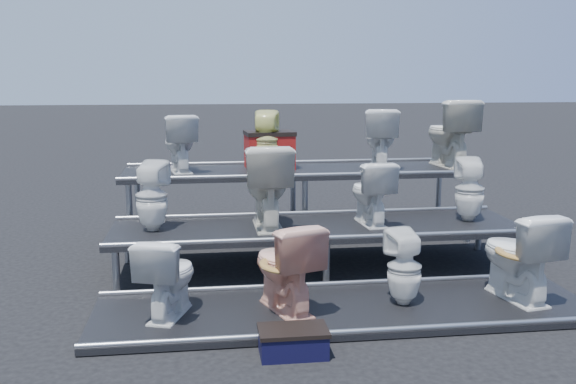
{
  "coord_description": "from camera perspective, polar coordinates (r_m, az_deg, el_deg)",
  "views": [
    {
      "loc": [
        -1.17,
        -6.34,
        1.98
      ],
      "look_at": [
        -0.29,
        0.1,
        0.8
      ],
      "focal_mm": 40.0,
      "sensor_mm": 36.0,
      "label": 1
    }
  ],
  "objects": [
    {
      "name": "step_stool",
      "position": [
        4.73,
        0.46,
        -13.33
      ],
      "size": [
        0.48,
        0.29,
        0.17
      ],
      "primitive_type": "cube",
      "rotation": [
        0.0,
        0.0,
        -0.0
      ],
      "color": "black",
      "rests_on": "ground"
    },
    {
      "name": "toilet_11",
      "position": [
        8.27,
        14.16,
        5.11
      ],
      "size": [
        0.53,
        0.85,
        0.84
      ],
      "primitive_type": "imported",
      "rotation": [
        0.0,
        0.0,
        3.22
      ],
      "color": "beige",
      "rests_on": "tier_back"
    },
    {
      "name": "toilet_7",
      "position": [
        7.03,
        15.85,
        0.22
      ],
      "size": [
        0.35,
        0.36,
        0.68
      ],
      "primitive_type": "imported",
      "rotation": [
        0.0,
        0.0,
        2.98
      ],
      "color": "white",
      "rests_on": "tier_mid"
    },
    {
      "name": "toilet_9",
      "position": [
        7.72,
        -1.99,
        4.62
      ],
      "size": [
        0.38,
        0.39,
        0.72
      ],
      "primitive_type": "imported",
      "rotation": [
        0.0,
        0.0,
        2.94
      ],
      "color": "#F0F091",
      "rests_on": "tier_back"
    },
    {
      "name": "toilet_1",
      "position": [
        5.31,
        -0.26,
        -6.57
      ],
      "size": [
        0.64,
        0.84,
        0.76
      ],
      "primitive_type": "imported",
      "rotation": [
        0.0,
        0.0,
        3.47
      ],
      "color": "#E8A48B",
      "rests_on": "tier_front"
    },
    {
      "name": "toilet_2",
      "position": [
        5.55,
        10.29,
        -6.6
      ],
      "size": [
        0.33,
        0.34,
        0.65
      ],
      "primitive_type": "imported",
      "rotation": [
        0.0,
        0.0,
        3.29
      ],
      "color": "white",
      "rests_on": "tier_front"
    },
    {
      "name": "toilet_3",
      "position": [
        5.92,
        19.75,
        -5.27
      ],
      "size": [
        0.57,
        0.84,
        0.79
      ],
      "primitive_type": "imported",
      "rotation": [
        0.0,
        0.0,
        3.31
      ],
      "color": "white",
      "rests_on": "tier_front"
    },
    {
      "name": "red_crate",
      "position": [
        7.87,
        -1.67,
        3.6
      ],
      "size": [
        0.6,
        0.49,
        0.41
      ],
      "primitive_type": "cube",
      "rotation": [
        0.0,
        0.0,
        0.07
      ],
      "color": "maroon",
      "rests_on": "tier_back"
    },
    {
      "name": "toilet_6",
      "position": [
        6.68,
        7.36,
        -0.03
      ],
      "size": [
        0.42,
        0.68,
        0.67
      ],
      "primitive_type": "imported",
      "rotation": [
        0.0,
        0.0,
        3.22
      ],
      "color": "white",
      "rests_on": "tier_mid"
    },
    {
      "name": "tier_mid",
      "position": [
        6.68,
        2.63,
        -4.9
      ],
      "size": [
        4.2,
        1.2,
        0.46
      ],
      "primitive_type": "cube",
      "color": "black",
      "rests_on": "ground"
    },
    {
      "name": "toilet_5",
      "position": [
        6.47,
        -1.89,
        0.56
      ],
      "size": [
        0.48,
        0.84,
        0.85
      ],
      "primitive_type": "imported",
      "rotation": [
        0.0,
        0.0,
        3.14
      ],
      "color": "beige",
      "rests_on": "tier_mid"
    },
    {
      "name": "toilet_10",
      "position": [
        7.98,
        8.18,
        4.76
      ],
      "size": [
        0.54,
        0.78,
        0.73
      ],
      "primitive_type": "imported",
      "rotation": [
        0.0,
        0.0,
        2.94
      ],
      "color": "white",
      "rests_on": "tier_back"
    },
    {
      "name": "tier_front",
      "position": [
        5.53,
        5.07,
        -10.39
      ],
      "size": [
        4.2,
        1.2,
        0.06
      ],
      "primitive_type": "cube",
      "color": "black",
      "rests_on": "ground"
    },
    {
      "name": "ground",
      "position": [
        6.75,
        2.61,
        -6.78
      ],
      "size": [
        80.0,
        80.0,
        0.0
      ],
      "primitive_type": "plane",
      "color": "black",
      "rests_on": "ground"
    },
    {
      "name": "toilet_8",
      "position": [
        7.69,
        -9.63,
        4.32
      ],
      "size": [
        0.48,
        0.72,
        0.68
      ],
      "primitive_type": "imported",
      "rotation": [
        0.0,
        0.0,
        3.3
      ],
      "color": "white",
      "rests_on": "tier_back"
    },
    {
      "name": "toilet_0",
      "position": [
        5.29,
        -10.62,
        -7.34
      ],
      "size": [
        0.56,
        0.73,
        0.66
      ],
      "primitive_type": "imported",
      "rotation": [
        0.0,
        0.0,
        2.82
      ],
      "color": "white",
      "rests_on": "tier_front"
    },
    {
      "name": "toilet_4",
      "position": [
        6.47,
        -12.02,
        -0.37
      ],
      "size": [
        0.4,
        0.4,
        0.7
      ],
      "primitive_type": "imported",
      "rotation": [
        0.0,
        0.0,
        2.83
      ],
      "color": "white",
      "rests_on": "tier_mid"
    },
    {
      "name": "tier_back",
      "position": [
        7.89,
        0.94,
        -1.05
      ],
      "size": [
        4.2,
        1.2,
        0.86
      ],
      "primitive_type": "cube",
      "color": "black",
      "rests_on": "ground"
    }
  ]
}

